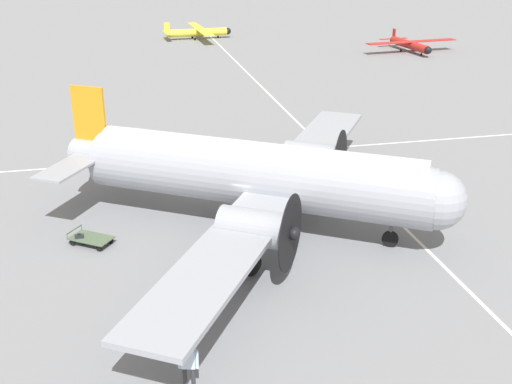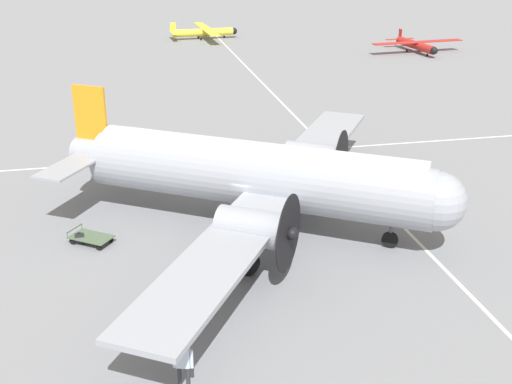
% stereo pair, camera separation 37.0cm
% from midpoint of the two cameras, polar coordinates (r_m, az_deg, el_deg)
% --- Properties ---
extents(ground_plane, '(300.00, 300.00, 0.00)m').
position_cam_midpoint_polar(ground_plane, '(29.33, 0.36, -3.05)').
color(ground_plane, slate).
extents(apron_line_eastwest, '(120.00, 0.16, 0.01)m').
position_cam_midpoint_polar(apron_line_eastwest, '(38.39, -2.80, 3.24)').
color(apron_line_eastwest, silver).
rests_on(apron_line_eastwest, ground_plane).
extents(apron_line_northsouth, '(0.16, 120.00, 0.01)m').
position_cam_midpoint_polar(apron_line_northsouth, '(31.27, 12.19, -1.90)').
color(apron_line_northsouth, silver).
rests_on(apron_line_northsouth, ground_plane).
extents(airliner_main, '(18.37, 22.63, 5.83)m').
position_cam_midpoint_polar(airliner_main, '(28.20, 1.19, 1.48)').
color(airliner_main, '#9399A3').
rests_on(airliner_main, ground_plane).
extents(crew_foreground, '(0.59, 0.37, 1.80)m').
position_cam_midpoint_polar(crew_foreground, '(19.19, -5.96, -14.54)').
color(crew_foreground, '#2D2D33').
rests_on(crew_foreground, ground_plane).
extents(suitcase_near_door, '(0.37, 0.17, 0.52)m').
position_cam_midpoint_polar(suitcase_near_door, '(28.64, -15.05, -4.01)').
color(suitcase_near_door, '#232328').
rests_on(suitcase_near_door, ground_plane).
extents(baggage_cart, '(2.06, 1.89, 0.56)m').
position_cam_midpoint_polar(baggage_cart, '(28.53, -14.10, -3.94)').
color(baggage_cart, '#4C6047').
rests_on(baggage_cart, ground_plane).
extents(light_aircraft_distant, '(10.58, 7.88, 2.02)m').
position_cam_midpoint_polar(light_aircraft_distant, '(73.28, 14.25, 12.56)').
color(light_aircraft_distant, '#B2231E').
rests_on(light_aircraft_distant, ground_plane).
extents(light_aircraft_taxiing, '(8.26, 11.14, 2.11)m').
position_cam_midpoint_polar(light_aircraft_taxiing, '(80.47, -4.42, 14.02)').
color(light_aircraft_taxiing, yellow).
rests_on(light_aircraft_taxiing, ground_plane).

